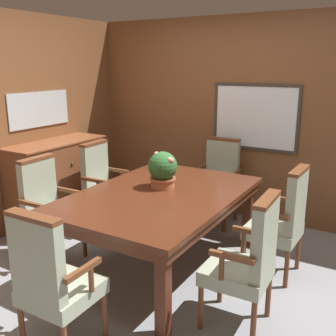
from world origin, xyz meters
The scene contains 12 objects.
ground_plane centered at (0.00, 0.00, 0.00)m, with size 14.00×14.00×0.00m, color gray.
wall_back centered at (0.00, 1.78, 1.23)m, with size 7.20×0.08×2.45m.
wall_left centered at (-1.94, 0.00, 1.23)m, with size 0.08×7.20×2.45m.
dining_table centered at (-0.05, 0.11, 0.65)m, with size 1.33×1.93×0.74m.
chair_left_near centered at (-1.06, -0.33, 0.55)m, with size 0.47×0.50×1.03m.
chair_head_far centered at (-0.02, 1.42, 0.55)m, with size 0.50×0.47×1.03m.
chair_left_far centered at (-1.10, 0.54, 0.55)m, with size 0.47×0.51×1.03m.
chair_right_far centered at (0.98, 0.52, 0.55)m, with size 0.47×0.50×1.03m.
chair_head_near centered at (-0.02, -1.25, 0.55)m, with size 0.50×0.46×1.03m.
chair_right_near centered at (0.97, -0.35, 0.55)m, with size 0.47×0.51×1.03m.
potted_plant centered at (-0.11, 0.26, 0.92)m, with size 0.28×0.28×0.35m.
sideboard_cabinet centered at (-1.67, 0.41, 0.50)m, with size 0.50×1.25×1.01m.
Camera 1 is at (1.77, -2.81, 1.89)m, focal length 42.00 mm.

